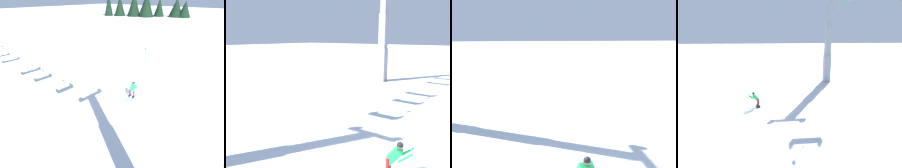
# 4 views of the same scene
# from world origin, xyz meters

# --- Properties ---
(ground_plane) EXTENTS (260.00, 260.00, 0.00)m
(ground_plane) POSITION_xyz_m (0.00, 0.00, 0.00)
(ground_plane) COLOR white
(skier_carving_main) EXTENTS (0.97, 1.76, 1.50)m
(skier_carving_main) POSITION_xyz_m (0.03, 0.55, 0.78)
(skier_carving_main) COLOR #198CCC
(skier_carving_main) RESTS_ON ground_plane
(trail_marker_pole) EXTENTS (0.07, 0.28, 2.03)m
(trail_marker_pole) POSITION_xyz_m (4.20, -7.96, 1.10)
(trail_marker_pole) COLOR blue
(trail_marker_pole) RESTS_ON ground_plane
(tree_line_ridge) EXTENTS (31.13, 18.72, 9.17)m
(tree_line_ridge) POSITION_xyz_m (34.25, -55.95, 4.06)
(tree_line_ridge) COLOR black
(tree_line_ridge) RESTS_ON ground_plane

